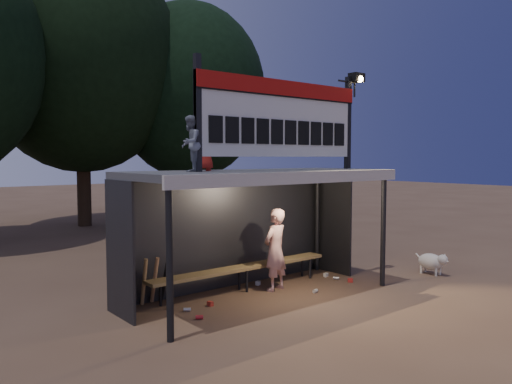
# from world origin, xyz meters

# --- Properties ---
(ground) EXTENTS (80.00, 80.00, 0.00)m
(ground) POSITION_xyz_m (0.00, 0.00, 0.00)
(ground) COLOR #513828
(ground) RESTS_ON ground
(player) EXTENTS (0.65, 0.50, 1.58)m
(player) POSITION_xyz_m (0.51, 0.20, 0.79)
(player) COLOR silver
(player) RESTS_ON ground
(child_a) EXTENTS (0.57, 0.55, 0.92)m
(child_a) POSITION_xyz_m (-1.45, 0.07, 2.78)
(child_a) COLOR slate
(child_a) RESTS_ON dugout_shelter
(child_b) EXTENTS (0.51, 0.50, 0.89)m
(child_b) POSITION_xyz_m (-0.96, 0.42, 2.76)
(child_b) COLOR #B3221B
(child_b) RESTS_ON dugout_shelter
(dugout_shelter) EXTENTS (5.10, 2.08, 2.32)m
(dugout_shelter) POSITION_xyz_m (0.00, 0.24, 1.85)
(dugout_shelter) COLOR #3D3D3F
(dugout_shelter) RESTS_ON ground
(scoreboard_assembly) EXTENTS (4.10, 0.27, 1.99)m
(scoreboard_assembly) POSITION_xyz_m (0.56, -0.01, 3.32)
(scoreboard_assembly) COLOR black
(scoreboard_assembly) RESTS_ON dugout_shelter
(bench) EXTENTS (4.00, 0.35, 0.48)m
(bench) POSITION_xyz_m (0.00, 0.55, 0.43)
(bench) COLOR olive
(bench) RESTS_ON ground
(tree_mid) EXTENTS (7.22, 7.22, 10.36)m
(tree_mid) POSITION_xyz_m (1.00, 11.50, 6.17)
(tree_mid) COLOR #322216
(tree_mid) RESTS_ON ground
(tree_right) EXTENTS (6.08, 6.08, 8.72)m
(tree_right) POSITION_xyz_m (5.00, 10.50, 5.19)
(tree_right) COLOR #302215
(tree_right) RESTS_ON ground
(dog) EXTENTS (0.36, 0.81, 0.49)m
(dog) POSITION_xyz_m (4.03, -1.01, 0.28)
(dog) COLOR beige
(dog) RESTS_ON ground
(bats) EXTENTS (0.48, 0.33, 0.84)m
(bats) POSITION_xyz_m (-1.73, 0.82, 0.43)
(bats) COLOR #9F774A
(bats) RESTS_ON ground
(litter) EXTENTS (3.80, 1.23, 0.08)m
(litter) POSITION_xyz_m (0.46, 0.02, 0.04)
(litter) COLOR #AC291D
(litter) RESTS_ON ground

